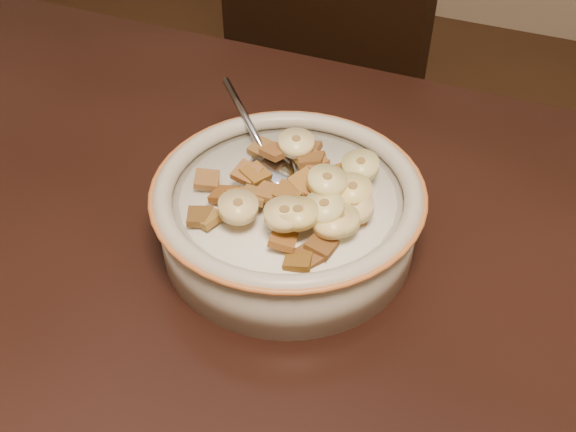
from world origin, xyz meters
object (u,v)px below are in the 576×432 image
at_px(spoon, 273,168).
at_px(cereal_bowl, 288,219).
at_px(table, 42,303).
at_px(chair, 276,159).

bearing_deg(spoon, cereal_bowl, 90.00).
distance_m(table, chair, 0.63).
bearing_deg(table, cereal_bowl, 37.51).
relative_size(chair, spoon, 17.92).
xyz_separation_m(cereal_bowl, spoon, (-0.03, 0.02, 0.03)).
bearing_deg(chair, cereal_bowl, -51.68).
xyz_separation_m(chair, cereal_bowl, (0.21, -0.44, 0.31)).
relative_size(cereal_bowl, spoon, 4.17).
xyz_separation_m(table, spoon, (0.15, 0.16, 0.08)).
bearing_deg(cereal_bowl, chair, 115.64).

